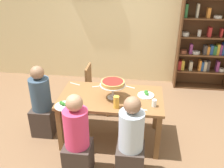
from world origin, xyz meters
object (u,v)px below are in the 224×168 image
bookshelf (207,38)px  diner_head_west (42,106)px  diner_near_left (77,142)px  cutlery_knife_near (75,84)px  dining_table (111,103)px  diner_near_right (131,144)px  beer_glass_amber_tall (116,102)px  chair_far_left (95,87)px  cutlery_knife_far (140,109)px  cutlery_fork_far (129,87)px  cutlery_fork_near (113,87)px  salad_plate_far_diner (146,94)px  water_glass_clear_near (154,103)px  cutlery_spare_fork (98,86)px  deep_dish_pizza_stand (113,84)px  salad_plate_near_diner (64,105)px

bookshelf → diner_head_west: bookshelf is taller
diner_near_left → cutlery_knife_near: bearing=15.6°
dining_table → bookshelf: (1.67, 2.01, 0.45)m
diner_near_right → beer_glass_amber_tall: diner_near_right is taller
diner_near_right → diner_head_west: same height
diner_near_right → chair_far_left: size_ratio=1.32×
beer_glass_amber_tall → cutlery_knife_far: 0.33m
diner_near_right → cutlery_fork_far: 1.06m
cutlery_fork_near → salad_plate_far_diner: bearing=155.1°
bookshelf → diner_near_left: bookshelf is taller
cutlery_fork_near → cutlery_knife_far: bearing=123.6°
water_glass_clear_near → cutlery_spare_fork: size_ratio=0.55×
dining_table → water_glass_clear_near: bearing=-17.4°
diner_near_left → cutlery_fork_near: 1.11m
cutlery_fork_far → chair_far_left: bearing=-12.7°
deep_dish_pizza_stand → cutlery_spare_fork: 0.47m
diner_near_left → salad_plate_near_diner: bearing=34.1°
bookshelf → beer_glass_amber_tall: (-1.57, -2.29, -0.26)m
dining_table → cutlery_fork_near: cutlery_fork_near is taller
chair_far_left → salad_plate_near_diner: chair_far_left is taller
cutlery_knife_far → salad_plate_far_diner: bearing=86.7°
salad_plate_far_diner → cutlery_fork_near: bearing=158.0°
diner_near_left → diner_near_right: size_ratio=1.00×
beer_glass_amber_tall → cutlery_spare_fork: bearing=121.7°
cutlery_fork_far → dining_table: bearing=74.8°
diner_head_west → chair_far_left: (0.68, 0.74, -0.01)m
cutlery_knife_far → water_glass_clear_near: bearing=37.7°
cutlery_knife_near → beer_glass_amber_tall: bearing=161.1°
cutlery_knife_near → dining_table: bearing=173.5°
diner_near_left → diner_near_right: 0.65m
diner_near_left → cutlery_spare_fork: diner_near_left is taller
beer_glass_amber_tall → cutlery_knife_near: 0.95m
diner_head_west → water_glass_clear_near: 1.71m
cutlery_spare_fork → salad_plate_far_diner: bearing=143.8°
chair_far_left → beer_glass_amber_tall: bearing=25.6°
beer_glass_amber_tall → water_glass_clear_near: bearing=10.8°
diner_near_right → salad_plate_far_diner: diner_near_right is taller
cutlery_fork_near → cutlery_knife_far: same height
bookshelf → cutlery_knife_near: 2.87m
dining_table → chair_far_left: chair_far_left is taller
cutlery_fork_near → cutlery_knife_near: bearing=-5.2°
cutlery_spare_fork → bookshelf: bearing=-159.6°
dining_table → beer_glass_amber_tall: bearing=-69.3°
chair_far_left → cutlery_fork_near: chair_far_left is taller
diner_head_west → salad_plate_near_diner: diner_head_west is taller
deep_dish_pizza_stand → cutlery_fork_far: deep_dish_pizza_stand is taller
salad_plate_far_diner → cutlery_fork_near: salad_plate_far_diner is taller
bookshelf → cutlery_spare_fork: bearing=-138.0°
beer_glass_amber_tall → salad_plate_far_diner: bearing=44.1°
cutlery_knife_near → water_glass_clear_near: bearing=178.3°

